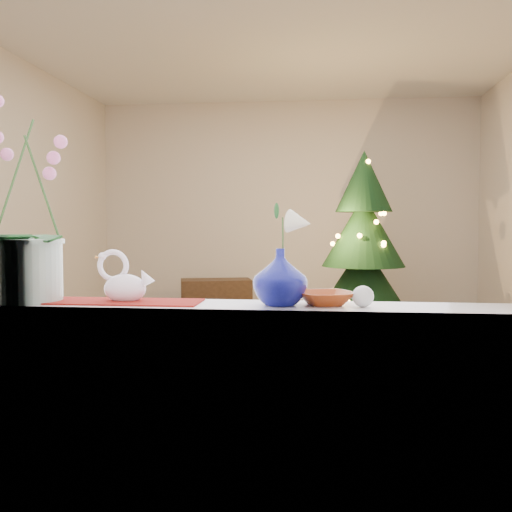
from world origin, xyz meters
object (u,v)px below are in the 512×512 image
at_px(swan, 125,277).
at_px(paperweight, 363,296).
at_px(side_table, 216,305).
at_px(xmas_tree, 363,251).
at_px(blue_vase, 280,273).
at_px(amber_dish, 325,299).
at_px(orchid_pot, 27,198).

bearing_deg(swan, paperweight, -3.79).
height_order(swan, side_table, swan).
distance_m(swan, side_table, 4.44).
bearing_deg(swan, xmas_tree, 71.20).
bearing_deg(swan, side_table, 94.98).
xyz_separation_m(blue_vase, paperweight, (0.29, -0.02, -0.08)).
distance_m(blue_vase, paperweight, 0.30).
relative_size(blue_vase, xmas_tree, 0.12).
xyz_separation_m(swan, paperweight, (0.87, -0.04, -0.05)).
bearing_deg(amber_dish, xmas_tree, 83.51).
bearing_deg(swan, blue_vase, -3.62).
xyz_separation_m(paperweight, side_table, (-1.32, 4.40, -0.66)).
xyz_separation_m(swan, side_table, (-0.45, 4.36, -0.71)).
distance_m(orchid_pot, side_table, 4.50).
bearing_deg(xmas_tree, orchid_pot, -112.71).
relative_size(paperweight, side_table, 0.09).
xyz_separation_m(paperweight, amber_dish, (-0.13, 0.04, -0.02)).
xyz_separation_m(amber_dish, xmas_tree, (0.40, 3.56, 0.02)).
relative_size(orchid_pot, paperweight, 10.25).
xyz_separation_m(orchid_pot, xmas_tree, (1.50, 3.59, -0.34)).
xyz_separation_m(orchid_pot, swan, (0.36, 0.03, -0.29)).
height_order(amber_dish, side_table, amber_dish).
bearing_deg(swan, amber_dish, -1.16).
relative_size(amber_dish, xmas_tree, 0.09).
distance_m(swan, amber_dish, 0.74).
relative_size(blue_vase, amber_dish, 1.38).
distance_m(blue_vase, amber_dish, 0.19).
relative_size(swan, paperweight, 2.88).
distance_m(orchid_pot, paperweight, 1.28).
relative_size(swan, blue_vase, 0.93).
xyz_separation_m(blue_vase, amber_dish, (0.16, 0.02, -0.10)).
distance_m(blue_vase, xmas_tree, 3.62).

